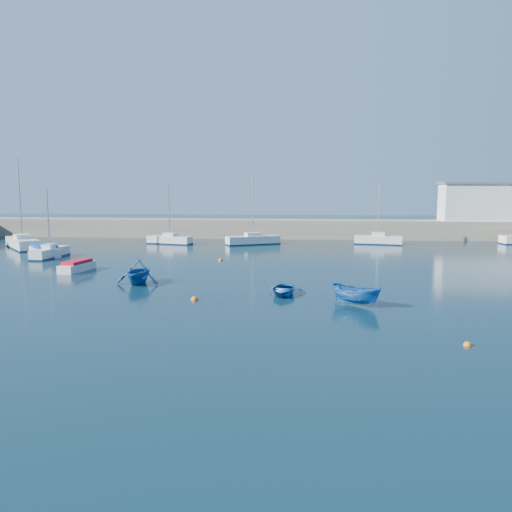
# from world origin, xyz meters

# --- Properties ---
(ground) EXTENTS (220.00, 220.00, 0.00)m
(ground) POSITION_xyz_m (0.00, 0.00, 0.00)
(ground) COLOR #0B2432
(ground) RESTS_ON ground
(back_wall) EXTENTS (96.00, 4.50, 2.60)m
(back_wall) POSITION_xyz_m (0.00, 46.00, 1.30)
(back_wall) COLOR gray
(back_wall) RESTS_ON ground
(harbor_office) EXTENTS (10.00, 4.00, 5.00)m
(harbor_office) POSITION_xyz_m (30.00, 46.00, 5.10)
(harbor_office) COLOR silver
(harbor_office) RESTS_ON back_wall
(sailboat_3) EXTENTS (1.80, 5.29, 6.98)m
(sailboat_3) POSITION_xyz_m (-19.59, 23.18, 0.56)
(sailboat_3) COLOR silver
(sailboat_3) RESTS_ON ground
(sailboat_4) EXTENTS (7.01, 7.52, 10.45)m
(sailboat_4) POSITION_xyz_m (-26.75, 30.49, 0.66)
(sailboat_4) COLOR silver
(sailboat_4) RESTS_ON ground
(sailboat_5) EXTENTS (5.99, 3.01, 7.64)m
(sailboat_5) POSITION_xyz_m (-10.83, 36.82, 0.56)
(sailboat_5) COLOR silver
(sailboat_5) RESTS_ON ground
(sailboat_6) EXTENTS (6.87, 4.58, 8.79)m
(sailboat_6) POSITION_xyz_m (-0.22, 37.19, 0.59)
(sailboat_6) COLOR silver
(sailboat_6) RESTS_ON ground
(sailboat_7) EXTENTS (6.03, 2.68, 7.79)m
(sailboat_7) POSITION_xyz_m (15.51, 38.80, 0.61)
(sailboat_7) COLOR silver
(sailboat_7) RESTS_ON ground
(motorboat_1) EXTENTS (1.87, 3.93, 0.93)m
(motorboat_1) POSITION_xyz_m (-13.15, 15.41, 0.43)
(motorboat_1) COLOR silver
(motorboat_1) RESTS_ON ground
(motorboat_2) EXTENTS (5.10, 5.54, 1.15)m
(motorboat_2) POSITION_xyz_m (-20.93, 24.60, 0.54)
(motorboat_2) COLOR silver
(motorboat_2) RESTS_ON ground
(dinghy_center) EXTENTS (2.57, 3.37, 0.65)m
(dinghy_center) POSITION_xyz_m (4.70, 7.46, 0.33)
(dinghy_center) COLOR #164E98
(dinghy_center) RESTS_ON ground
(dinghy_left) EXTENTS (3.18, 3.66, 1.90)m
(dinghy_left) POSITION_xyz_m (-6.08, 10.26, 0.95)
(dinghy_left) COLOR #164E98
(dinghy_left) RESTS_ON ground
(dinghy_right) EXTENTS (3.37, 2.84, 1.26)m
(dinghy_right) POSITION_xyz_m (9.15, 4.83, 0.63)
(dinghy_right) COLOR #164E98
(dinghy_right) RESTS_ON ground
(buoy_0) EXTENTS (0.48, 0.48, 0.48)m
(buoy_0) POSITION_xyz_m (-0.83, 5.36, 0.00)
(buoy_0) COLOR orange
(buoy_0) RESTS_ON ground
(buoy_1) EXTENTS (0.45, 0.45, 0.45)m
(buoy_1) POSITION_xyz_m (8.52, 8.47, 0.00)
(buoy_1) COLOR red
(buoy_1) RESTS_ON ground
(buoy_3) EXTENTS (0.45, 0.45, 0.45)m
(buoy_3) POSITION_xyz_m (-1.99, 22.78, 0.00)
(buoy_3) COLOR orange
(buoy_3) RESTS_ON ground
(buoy_5) EXTENTS (0.38, 0.38, 0.38)m
(buoy_5) POSITION_xyz_m (13.29, -2.64, 0.00)
(buoy_5) COLOR orange
(buoy_5) RESTS_ON ground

